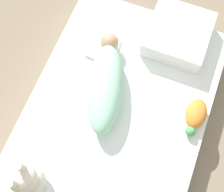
% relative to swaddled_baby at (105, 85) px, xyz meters
% --- Properties ---
extents(ground_plane, '(12.00, 12.00, 0.00)m').
position_rel_swaddled_baby_xyz_m(ground_plane, '(0.05, 0.10, -0.23)').
color(ground_plane, '#7A6B56').
extents(bed_mattress, '(1.25, 0.92, 0.15)m').
position_rel_swaddled_baby_xyz_m(bed_mattress, '(0.05, 0.10, -0.15)').
color(bed_mattress, white).
rests_on(bed_mattress, ground_plane).
extents(burp_cloth, '(0.17, 0.16, 0.02)m').
position_rel_swaddled_baby_xyz_m(burp_cloth, '(-0.23, -0.11, -0.07)').
color(burp_cloth, white).
rests_on(burp_cloth, bed_mattress).
extents(swaddled_baby, '(0.58, 0.31, 0.16)m').
position_rel_swaddled_baby_xyz_m(swaddled_baby, '(0.00, 0.00, 0.00)').
color(swaddled_baby, '#99D6B2').
rests_on(swaddled_baby, bed_mattress).
extents(pillow, '(0.34, 0.33, 0.11)m').
position_rel_swaddled_baby_xyz_m(pillow, '(-0.44, 0.26, -0.02)').
color(pillow, white).
rests_on(pillow, bed_mattress).
extents(bunny_plush, '(0.15, 0.15, 0.33)m').
position_rel_swaddled_baby_xyz_m(bunny_plush, '(0.57, -0.15, 0.05)').
color(bunny_plush, beige).
rests_on(bunny_plush, bed_mattress).
extents(turtle_plush, '(0.21, 0.10, 0.08)m').
position_rel_swaddled_baby_xyz_m(turtle_plush, '(-0.02, 0.48, -0.04)').
color(turtle_plush, orange).
rests_on(turtle_plush, bed_mattress).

